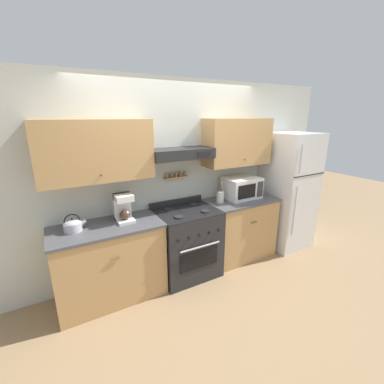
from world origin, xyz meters
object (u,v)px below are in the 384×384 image
refrigerator (288,191)px  microwave (241,188)px  tea_kettle (73,225)px  coffee_maker (123,207)px  utensil_crock (220,196)px  stove_range (187,243)px

refrigerator → microwave: size_ratio=3.55×
tea_kettle → coffee_maker: bearing=3.4°
tea_kettle → utensil_crock: (1.90, 0.00, 0.02)m
refrigerator → stove_range: bearing=178.9°
refrigerator → coffee_maker: (-2.63, 0.13, 0.16)m
coffee_maker → refrigerator: bearing=-2.8°
microwave → utensil_crock: size_ratio=1.66×
utensil_crock → stove_range: bearing=-173.7°
stove_range → microwave: microwave is taller
microwave → refrigerator: bearing=-7.5°
refrigerator → utensil_crock: bearing=175.6°
microwave → utensil_crock: (-0.39, -0.02, -0.07)m
refrigerator → coffee_maker: 2.64m
refrigerator → microwave: refrigerator is taller
tea_kettle → utensil_crock: 1.90m
refrigerator → tea_kettle: size_ratio=7.87×
stove_range → utensil_crock: utensil_crock is taller
utensil_crock → microwave: bearing=2.6°
stove_range → refrigerator: (1.85, -0.03, 0.46)m
refrigerator → utensil_crock: size_ratio=5.90×
tea_kettle → coffee_maker: 0.56m
tea_kettle → stove_range: bearing=-2.7°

